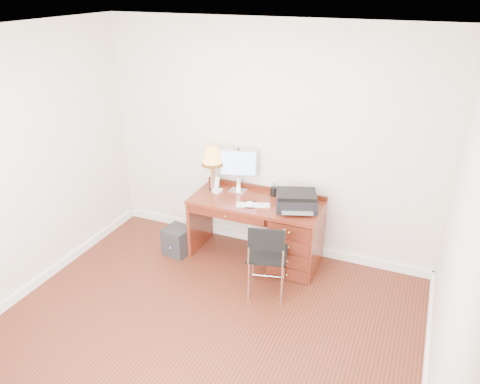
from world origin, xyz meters
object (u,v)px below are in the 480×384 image
at_px(phone, 217,188).
at_px(chair, 265,252).
at_px(desk, 282,232).
at_px(leg_lamp, 212,159).
at_px(printer, 297,201).
at_px(monitor, 239,165).
at_px(equipment_box, 178,241).

bearing_deg(phone, chair, -23.08).
bearing_deg(desk, leg_lamp, 173.82).
distance_m(printer, phone, 0.99).
distance_m(monitor, printer, 0.83).
relative_size(monitor, chair, 0.60).
xyz_separation_m(phone, chair, (0.86, -0.68, -0.29)).
bearing_deg(desk, monitor, 163.22).
bearing_deg(printer, phone, 157.10).
bearing_deg(equipment_box, desk, 22.08).
bearing_deg(chair, printer, 64.60).
bearing_deg(desk, equipment_box, -167.10).
height_order(monitor, phone, monitor).
xyz_separation_m(monitor, leg_lamp, (-0.30, -0.09, 0.06)).
bearing_deg(chair, desk, 78.44).
bearing_deg(desk, phone, 177.14).
distance_m(leg_lamp, chair, 1.34).
distance_m(phone, equipment_box, 0.81).
bearing_deg(leg_lamp, equipment_box, -129.14).
bearing_deg(phone, leg_lamp, 159.33).
relative_size(monitor, phone, 2.62).
height_order(printer, leg_lamp, leg_lamp).
xyz_separation_m(monitor, phone, (-0.22, -0.14, -0.26)).
bearing_deg(printer, equipment_box, 171.29).
xyz_separation_m(leg_lamp, equipment_box, (-0.31, -0.38, -0.96)).
bearing_deg(desk, chair, -87.85).
bearing_deg(monitor, desk, -32.25).
xyz_separation_m(leg_lamp, phone, (0.08, -0.06, -0.33)).
bearing_deg(desk, printer, -5.51).
xyz_separation_m(monitor, chair, (0.64, -0.82, -0.55)).
relative_size(phone, chair, 0.23).
bearing_deg(printer, chair, -121.32).
xyz_separation_m(chair, equipment_box, (-1.25, 0.35, -0.35)).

